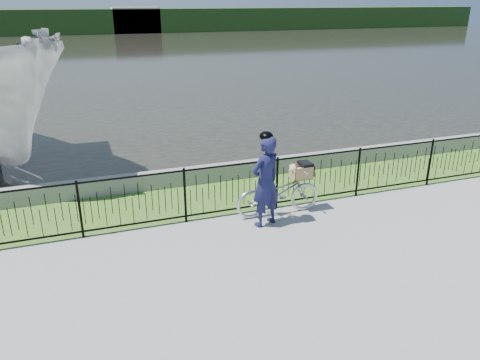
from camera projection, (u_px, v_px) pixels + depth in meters
name	position (u px, v px, depth m)	size (l,w,h in m)	color
ground	(261.00, 250.00, 8.43)	(120.00, 120.00, 0.00)	gray
grass_strip	(219.00, 196.00, 10.71)	(60.00, 2.00, 0.01)	#447123
water	(106.00, 55.00, 37.39)	(120.00, 120.00, 0.00)	#27261E
quay_wall	(206.00, 174.00, 11.51)	(60.00, 0.30, 0.40)	gray
fence	(233.00, 189.00, 9.62)	(14.00, 0.06, 1.15)	black
far_treeline	(87.00, 21.00, 60.55)	(120.00, 6.00, 3.00)	#203F18
far_building_right	(136.00, 20.00, 61.08)	(6.00, 3.00, 3.20)	#B4A890
bicycle_rig	(279.00, 192.00, 9.68)	(1.83, 0.64, 1.10)	silver
cyclist	(266.00, 180.00, 9.06)	(0.78, 0.65, 1.91)	#16173E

